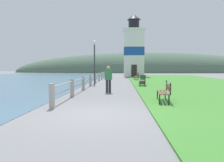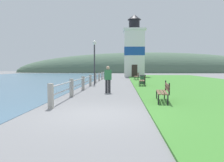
# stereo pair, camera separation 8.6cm
# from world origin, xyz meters

# --- Properties ---
(ground_plane) EXTENTS (160.00, 160.00, 0.00)m
(ground_plane) POSITION_xyz_m (0.00, 0.00, 0.00)
(ground_plane) COLOR slate
(grass_verge) EXTENTS (12.00, 43.27, 0.06)m
(grass_verge) POSITION_xyz_m (7.86, 14.42, 0.03)
(grass_verge) COLOR #428433
(grass_verge) RESTS_ON ground_plane
(seawall_railing) EXTENTS (0.18, 23.70, 0.96)m
(seawall_railing) POSITION_xyz_m (-1.76, 12.76, 0.55)
(seawall_railing) COLOR #A8A399
(seawall_railing) RESTS_ON ground_plane
(park_bench_near) EXTENTS (0.67, 1.85, 0.94)m
(park_bench_near) POSITION_xyz_m (2.78, 2.56, 0.54)
(park_bench_near) COLOR brown
(park_bench_near) RESTS_ON ground_plane
(park_bench_midway) EXTENTS (0.69, 1.91, 0.94)m
(park_bench_midway) POSITION_xyz_m (2.64, 11.06, 0.54)
(park_bench_midway) COLOR brown
(park_bench_midway) RESTS_ON ground_plane
(park_bench_far) EXTENTS (0.48, 1.79, 0.94)m
(park_bench_far) POSITION_xyz_m (2.67, 19.39, 0.54)
(park_bench_far) COLOR brown
(park_bench_far) RESTS_ON ground_plane
(lighthouse) EXTENTS (3.73, 3.73, 10.30)m
(lighthouse) POSITION_xyz_m (2.82, 29.74, 4.45)
(lighthouse) COLOR white
(lighthouse) RESTS_ON ground_plane
(person_strolling) EXTENTS (0.45, 0.35, 1.65)m
(person_strolling) POSITION_xyz_m (0.06, 6.15, 0.89)
(person_strolling) COLOR #28282D
(person_strolling) RESTS_ON ground_plane
(trash_bin) EXTENTS (0.54, 0.54, 0.84)m
(trash_bin) POSITION_xyz_m (2.79, 12.99, 0.42)
(trash_bin) COLOR #2D5138
(trash_bin) RESTS_ON ground_plane
(lamp_post) EXTENTS (0.36, 0.36, 3.96)m
(lamp_post) POSITION_xyz_m (-1.61, 12.65, 2.74)
(lamp_post) COLOR #333338
(lamp_post) RESTS_ON ground_plane
(distant_hillside) EXTENTS (80.00, 16.00, 12.00)m
(distant_hillside) POSITION_xyz_m (8.00, 58.85, 0.00)
(distant_hillside) COLOR #4C6651
(distant_hillside) RESTS_ON ground_plane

